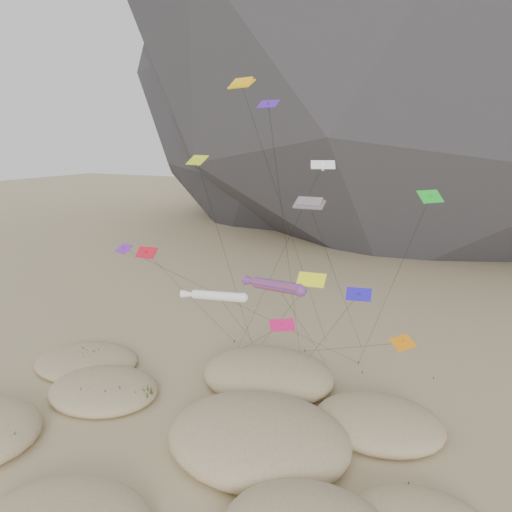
{
  "coord_description": "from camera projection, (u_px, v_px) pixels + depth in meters",
  "views": [
    {
      "loc": [
        19.55,
        -28.14,
        25.03
      ],
      "look_at": [
        0.12,
        12.0,
        14.45
      ],
      "focal_mm": 35.0,
      "sensor_mm": 36.0,
      "label": 1
    }
  ],
  "objects": [
    {
      "name": "ground",
      "position": [
        187.0,
        469.0,
        38.71
      ],
      "size": [
        500.0,
        500.0,
        0.0
      ],
      "primitive_type": "plane",
      "color": "#CCB789",
      "rests_on": "ground"
    },
    {
      "name": "dunes",
      "position": [
        204.0,
        430.0,
        42.55
      ],
      "size": [
        48.57,
        36.16,
        4.25
      ],
      "color": "#CCB789",
      "rests_on": "ground"
    },
    {
      "name": "dune_grass",
      "position": [
        188.0,
        429.0,
        42.52
      ],
      "size": [
        40.38,
        28.54,
        1.45
      ],
      "color": "black",
      "rests_on": "ground"
    },
    {
      "name": "kite_stakes",
      "position": [
        308.0,
        359.0,
        57.65
      ],
      "size": [
        23.85,
        4.1,
        0.3
      ],
      "color": "#3F2D1E",
      "rests_on": "ground"
    },
    {
      "name": "rainbow_tube_kite",
      "position": [
        275.0,
        286.0,
        43.39
      ],
      "size": [
        7.14,
        14.33,
        13.34
      ],
      "color": "#E14617",
      "rests_on": "ground"
    },
    {
      "name": "white_tube_kite",
      "position": [
        215.0,
        296.0,
        49.43
      ],
      "size": [
        7.57,
        9.23,
        10.52
      ],
      "color": "white",
      "rests_on": "ground"
    },
    {
      "name": "orange_parafoil",
      "position": [
        243.0,
        88.0,
        45.66
      ],
      "size": [
        5.93,
        15.19,
        30.42
      ],
      "color": "yellow",
      "rests_on": "ground"
    },
    {
      "name": "multi_parafoil",
      "position": [
        310.0,
        206.0,
        39.42
      ],
      "size": [
        2.43,
        19.51,
        20.51
      ],
      "color": "#ED5619",
      "rests_on": "ground"
    },
    {
      "name": "delta_kites",
      "position": [
        280.0,
        242.0,
        42.74
      ],
      "size": [
        29.11,
        20.75,
        28.17
      ],
      "color": "#C5D916",
      "rests_on": "ground"
    }
  ]
}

